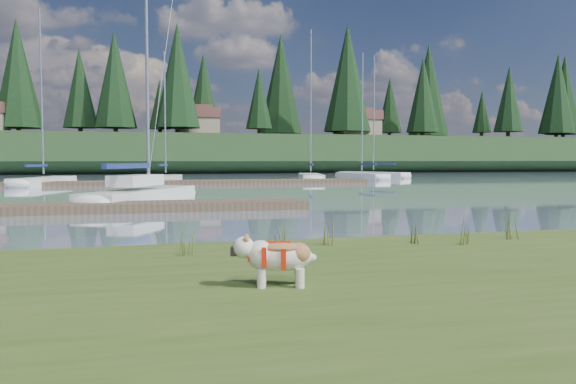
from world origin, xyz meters
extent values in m
plane|color=#8195AE|center=(0.00, 30.00, 0.00)|extent=(200.00, 200.00, 0.00)
cube|color=#3B4F1D|center=(0.00, -6.00, 0.17)|extent=(60.00, 9.00, 0.35)
cube|color=#1C3218|center=(0.00, 73.00, 2.50)|extent=(200.00, 20.00, 5.00)
cylinder|color=silver|center=(-0.51, -5.15, 0.46)|extent=(0.10, 0.10, 0.22)
cylinder|color=silver|center=(-0.46, -4.93, 0.46)|extent=(0.10, 0.10, 0.22)
cylinder|color=silver|center=(-0.09, -5.24, 0.46)|extent=(0.10, 0.10, 0.22)
cylinder|color=silver|center=(-0.04, -5.03, 0.46)|extent=(0.10, 0.10, 0.22)
ellipsoid|color=silver|center=(-0.26, -5.09, 0.69)|extent=(0.78, 0.51, 0.34)
ellipsoid|color=#9C673A|center=(-0.26, -5.09, 0.79)|extent=(0.56, 0.44, 0.12)
ellipsoid|color=silver|center=(-0.68, -4.99, 0.79)|extent=(0.30, 0.31, 0.25)
cube|color=black|center=(-0.79, -4.97, 0.75)|extent=(0.10, 0.14, 0.10)
cube|color=white|center=(-1.84, 12.77, 0.22)|extent=(4.93, 7.29, 0.70)
ellipsoid|color=white|center=(-0.11, 16.02, 0.22)|extent=(2.36, 2.53, 0.70)
cylinder|color=silver|center=(-1.52, 13.36, 6.38)|extent=(0.14, 0.14, 11.15)
cube|color=navy|center=(-2.35, 11.81, 1.55)|extent=(1.75, 3.05, 0.20)
cube|color=white|center=(-2.03, 12.40, 0.95)|extent=(2.29, 2.91, 0.45)
cube|color=#4C3D2C|center=(-4.00, 9.00, 0.15)|extent=(16.00, 2.00, 0.30)
cube|color=#4C3D2C|center=(2.00, 30.00, 0.15)|extent=(26.00, 2.20, 0.30)
cube|color=white|center=(-8.49, 31.16, 0.22)|extent=(3.65, 7.54, 0.70)
ellipsoid|color=white|center=(-7.47, 34.70, 0.22)|extent=(2.10, 2.37, 0.70)
cylinder|color=silver|center=(-8.49, 31.16, 6.55)|extent=(0.12, 0.12, 11.50)
cube|color=navy|center=(-8.77, 30.20, 1.40)|extent=(1.00, 2.87, 0.20)
cube|color=white|center=(-0.01, 33.25, 0.22)|extent=(2.87, 6.03, 0.70)
ellipsoid|color=white|center=(0.79, 36.08, 0.22)|extent=(1.67, 1.89, 0.70)
cylinder|color=silver|center=(-0.01, 33.25, 5.43)|extent=(0.12, 0.12, 9.26)
cube|color=navy|center=(-0.22, 32.48, 1.40)|extent=(0.82, 2.31, 0.20)
cube|color=white|center=(12.33, 35.16, 0.22)|extent=(3.48, 8.06, 0.70)
ellipsoid|color=white|center=(13.20, 38.99, 0.22)|extent=(2.15, 2.47, 0.70)
cylinder|color=silver|center=(12.33, 35.16, 6.84)|extent=(0.12, 0.12, 12.09)
cube|color=navy|center=(12.09, 34.11, 1.40)|extent=(0.89, 3.09, 0.20)
cube|color=white|center=(17.91, 37.21, 0.22)|extent=(2.74, 7.13, 0.70)
ellipsoid|color=white|center=(17.31, 40.64, 0.22)|extent=(1.82, 2.13, 0.70)
cylinder|color=silver|center=(17.91, 37.21, 6.17)|extent=(0.12, 0.12, 10.74)
cube|color=navy|center=(18.07, 36.28, 1.40)|extent=(0.67, 2.76, 0.20)
cube|color=white|center=(20.86, 41.39, 0.22)|extent=(5.35, 7.54, 0.70)
ellipsoid|color=white|center=(18.94, 44.73, 0.22)|extent=(2.50, 2.66, 0.70)
cylinder|color=silver|center=(20.86, 41.39, 6.54)|extent=(0.12, 0.12, 11.47)
cube|color=navy|center=(21.38, 40.48, 1.40)|extent=(1.70, 2.75, 0.20)
cone|color=#475B23|center=(0.38, -2.23, 0.58)|extent=(0.03, 0.03, 0.46)
cone|color=brown|center=(0.49, -2.30, 0.54)|extent=(0.03, 0.03, 0.37)
cone|color=#475B23|center=(0.44, -2.20, 0.61)|extent=(0.03, 0.03, 0.51)
cone|color=brown|center=(0.52, -2.26, 0.51)|extent=(0.03, 0.03, 0.32)
cone|color=#475B23|center=(0.40, -2.31, 0.56)|extent=(0.03, 0.03, 0.42)
cone|color=#475B23|center=(1.18, -2.27, 0.61)|extent=(0.03, 0.03, 0.52)
cone|color=brown|center=(1.29, -2.34, 0.56)|extent=(0.03, 0.03, 0.42)
cone|color=#475B23|center=(1.24, -2.24, 0.64)|extent=(0.03, 0.03, 0.58)
cone|color=brown|center=(1.32, -2.30, 0.53)|extent=(0.03, 0.03, 0.37)
cone|color=#475B23|center=(1.20, -2.35, 0.59)|extent=(0.03, 0.03, 0.47)
cone|color=#475B23|center=(3.47, -2.80, 0.63)|extent=(0.03, 0.03, 0.55)
cone|color=brown|center=(3.58, -2.87, 0.57)|extent=(0.03, 0.03, 0.44)
cone|color=#475B23|center=(3.53, -2.77, 0.65)|extent=(0.03, 0.03, 0.61)
cone|color=brown|center=(3.61, -2.83, 0.54)|extent=(0.03, 0.03, 0.39)
cone|color=#475B23|center=(3.49, -2.88, 0.60)|extent=(0.03, 0.03, 0.50)
cone|color=#475B23|center=(-1.21, -2.68, 0.58)|extent=(0.03, 0.03, 0.46)
cone|color=brown|center=(-1.10, -2.75, 0.53)|extent=(0.03, 0.03, 0.37)
cone|color=#475B23|center=(-1.15, -2.65, 0.60)|extent=(0.03, 0.03, 0.50)
cone|color=brown|center=(-1.07, -2.71, 0.51)|extent=(0.03, 0.03, 0.32)
cone|color=#475B23|center=(-1.19, -2.76, 0.56)|extent=(0.03, 0.03, 0.41)
cone|color=#475B23|center=(2.74, -2.50, 0.52)|extent=(0.03, 0.03, 0.35)
cone|color=brown|center=(2.85, -2.57, 0.49)|extent=(0.03, 0.03, 0.28)
cone|color=#475B23|center=(2.80, -2.47, 0.54)|extent=(0.03, 0.03, 0.38)
cone|color=brown|center=(2.88, -2.53, 0.47)|extent=(0.03, 0.03, 0.24)
cone|color=#475B23|center=(2.76, -2.58, 0.51)|extent=(0.03, 0.03, 0.31)
cone|color=#475B23|center=(4.61, -2.42, 0.65)|extent=(0.03, 0.03, 0.60)
cone|color=brown|center=(4.72, -2.49, 0.59)|extent=(0.03, 0.03, 0.48)
cone|color=#475B23|center=(4.67, -2.39, 0.68)|extent=(0.03, 0.03, 0.66)
cone|color=brown|center=(4.75, -2.45, 0.56)|extent=(0.03, 0.03, 0.42)
cone|color=#475B23|center=(4.63, -2.50, 0.62)|extent=(0.03, 0.03, 0.54)
cube|color=#33281C|center=(0.00, -1.60, 0.07)|extent=(60.00, 0.50, 0.14)
cylinder|color=#382619|center=(-10.00, 72.00, 5.90)|extent=(0.60, 0.60, 1.80)
cone|color=black|center=(-10.00, 72.00, 11.75)|extent=(4.84, 4.84, 11.00)
cylinder|color=#382619|center=(3.00, 66.00, 5.90)|extent=(0.60, 0.60, 1.80)
cone|color=black|center=(3.00, 66.00, 13.10)|extent=(6.16, 6.16, 14.00)
cylinder|color=#382619|center=(15.00, 70.00, 5.90)|extent=(0.60, 0.60, 1.80)
cone|color=black|center=(15.00, 70.00, 10.85)|extent=(3.96, 3.96, 9.00)
cylinder|color=#382619|center=(28.00, 68.00, 5.90)|extent=(0.60, 0.60, 1.80)
cone|color=black|center=(28.00, 68.00, 14.00)|extent=(7.04, 7.04, 16.00)
cylinder|color=#382619|center=(42.00, 71.00, 5.90)|extent=(0.60, 0.60, 1.80)
cone|color=black|center=(42.00, 71.00, 12.20)|extent=(5.28, 5.28, 12.00)
cylinder|color=#382619|center=(55.00, 67.00, 5.90)|extent=(0.60, 0.60, 1.80)
cone|color=black|center=(55.00, 67.00, 11.52)|extent=(4.62, 4.62, 10.50)
cylinder|color=#382619|center=(68.00, 70.00, 5.90)|extent=(0.60, 0.60, 1.80)
cone|color=black|center=(68.00, 70.00, 12.88)|extent=(5.94, 5.94, 13.50)
cube|color=gray|center=(6.00, 71.00, 6.40)|extent=(6.00, 5.00, 2.80)
cube|color=brown|center=(6.00, 71.00, 8.50)|extent=(6.30, 5.30, 1.40)
cube|color=brown|center=(6.00, 71.00, 9.30)|extent=(4.20, 3.60, 0.70)
cube|color=gray|center=(30.00, 69.00, 6.40)|extent=(6.00, 5.00, 2.80)
cube|color=brown|center=(30.00, 69.00, 8.50)|extent=(6.30, 5.30, 1.40)
cube|color=brown|center=(30.00, 69.00, 9.30)|extent=(4.20, 3.60, 0.70)
camera|label=1|loc=(-1.79, -11.25, 1.79)|focal=35.00mm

